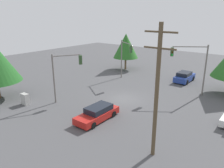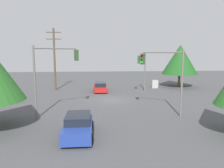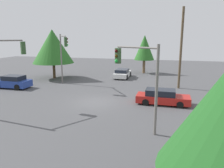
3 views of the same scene
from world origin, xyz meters
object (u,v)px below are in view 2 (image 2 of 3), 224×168
object	(u,v)px
sedan_white	(0,97)
sedan_red	(100,87)
traffic_signal_cross	(143,66)
electrical_cabinet	(155,84)
sedan_blue	(78,126)
traffic_signal_aux	(53,68)
traffic_signal_main	(165,70)

from	to	relation	value
sedan_white	sedan_red	size ratio (longest dim) A/B	0.94
traffic_signal_cross	electrical_cabinet	bearing A→B (deg)	170.55
sedan_white	sedan_blue	world-z (taller)	sedan_blue
sedan_white	electrical_cabinet	size ratio (longest dim) A/B	3.48
sedan_white	traffic_signal_cross	size ratio (longest dim) A/B	0.79
sedan_red	traffic_signal_cross	world-z (taller)	traffic_signal_cross
traffic_signal_cross	traffic_signal_aux	world-z (taller)	traffic_signal_aux
sedan_white	sedan_blue	distance (m)	15.07
sedan_white	traffic_signal_aux	bearing A→B (deg)	-128.90
sedan_blue	traffic_signal_main	distance (m)	9.67
sedan_blue	electrical_cabinet	size ratio (longest dim) A/B	3.33
sedan_white	traffic_signal_main	distance (m)	18.99
sedan_red	electrical_cabinet	xyz separation A→B (m)	(8.96, 2.27, -0.01)
traffic_signal_cross	traffic_signal_aux	xyz separation A→B (m)	(-10.64, -10.74, 0.52)
sedan_blue	electrical_cabinet	world-z (taller)	sedan_blue
sedan_red	electrical_cabinet	world-z (taller)	sedan_red
sedan_white	sedan_red	xyz separation A→B (m)	(11.88, 6.26, 0.01)
traffic_signal_cross	electrical_cabinet	world-z (taller)	traffic_signal_cross
sedan_white	electrical_cabinet	distance (m)	22.51
sedan_white	electrical_cabinet	xyz separation A→B (m)	(20.83, 8.53, -0.00)
traffic_signal_cross	traffic_signal_aux	bearing A→B (deg)	-15.91
traffic_signal_aux	electrical_cabinet	distance (m)	20.13
sedan_blue	traffic_signal_cross	size ratio (longest dim) A/B	0.76
traffic_signal_main	traffic_signal_aux	size ratio (longest dim) A/B	0.95
sedan_blue	traffic_signal_main	xyz separation A→B (m)	(7.61, 4.91, 3.41)
traffic_signal_aux	electrical_cabinet	size ratio (longest dim) A/B	4.94
sedan_red	electrical_cabinet	size ratio (longest dim) A/B	3.72
traffic_signal_aux	electrical_cabinet	xyz separation A→B (m)	(13.54, 14.41, -3.75)
sedan_red	traffic_signal_cross	bearing A→B (deg)	-13.06
sedan_white	traffic_signal_main	bearing A→B (deg)	-110.24
traffic_signal_cross	electrical_cabinet	distance (m)	5.68
sedan_white	sedan_red	world-z (taller)	sedan_red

